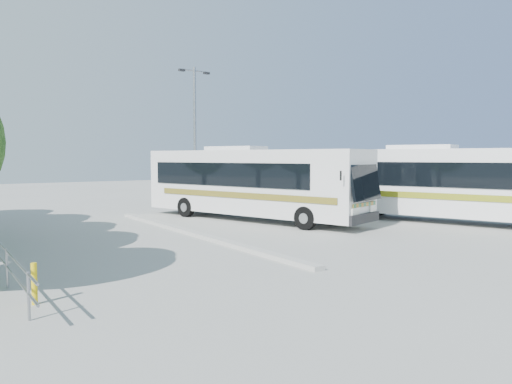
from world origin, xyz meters
TOP-DOWN VIEW (x-y plane):
  - ground at (0.00, 0.00)m, footprint 100.00×100.00m
  - kerb_divider at (-2.30, 2.00)m, footprint 0.40×16.00m
  - coach_main at (2.49, 4.86)m, footprint 6.35×13.22m
  - coach_adjacent at (10.01, -1.20)m, footprint 6.88×13.34m
  - lamppost at (2.00, 10.30)m, footprint 2.10×0.37m
  - bollard at (-9.70, -4.88)m, footprint 0.13×0.13m

SIDE VIEW (x-z plane):
  - ground at x=0.00m, z-range 0.00..0.00m
  - kerb_divider at x=-2.30m, z-range 0.00..0.15m
  - bollard at x=-9.70m, z-range 0.00..0.94m
  - coach_main at x=2.49m, z-range 0.17..3.79m
  - coach_adjacent at x=10.01m, z-range 0.18..3.85m
  - lamppost at x=2.00m, z-range 0.45..9.04m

